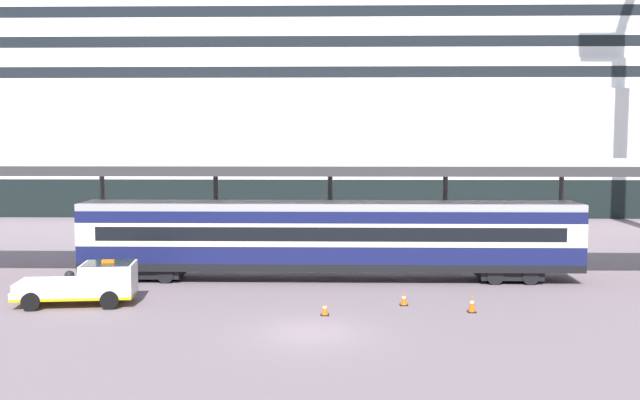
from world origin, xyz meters
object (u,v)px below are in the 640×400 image
(traffic_cone_mid, at_px, (404,298))
(traffic_cone_far, at_px, (325,308))
(quay_bollard, at_px, (70,279))
(train_carriage, at_px, (330,236))
(service_truck, at_px, (87,283))
(traffic_cone_near, at_px, (472,303))
(cruise_ship, at_px, (151,106))

(traffic_cone_mid, xyz_separation_m, traffic_cone_far, (-3.51, -1.84, -0.02))
(traffic_cone_far, distance_m, quay_bollard, 13.52)
(train_carriage, relative_size, service_truck, 4.81)
(service_truck, xyz_separation_m, quay_bollard, (-1.97, 3.04, -0.47))
(service_truck, bearing_deg, traffic_cone_near, -3.57)
(cruise_ship, bearing_deg, traffic_cone_near, -61.54)
(traffic_cone_far, bearing_deg, traffic_cone_near, 5.76)
(quay_bollard, bearing_deg, train_carriage, 12.24)
(traffic_cone_far, height_order, quay_bollard, quay_bollard)
(cruise_ship, height_order, quay_bollard, cruise_ship)
(traffic_cone_near, bearing_deg, traffic_cone_far, -174.24)
(traffic_cone_near, xyz_separation_m, traffic_cone_far, (-6.31, -0.64, -0.09))
(traffic_cone_mid, relative_size, traffic_cone_far, 1.06)
(train_carriage, xyz_separation_m, quay_bollard, (-12.80, -2.78, -1.80))
(cruise_ship, height_order, train_carriage, cruise_ship)
(cruise_ship, relative_size, service_truck, 23.04)
(traffic_cone_near, bearing_deg, service_truck, 176.43)
(train_carriage, height_order, service_truck, train_carriage)
(service_truck, xyz_separation_m, traffic_cone_near, (17.00, -1.06, -0.60))
(train_carriage, height_order, traffic_cone_near, train_carriage)
(cruise_ship, relative_size, quay_bollard, 129.65)
(service_truck, xyz_separation_m, traffic_cone_mid, (14.20, 0.14, -0.68))
(train_carriage, bearing_deg, traffic_cone_mid, -59.28)
(cruise_ship, distance_m, quay_bollard, 46.59)
(service_truck, height_order, traffic_cone_near, service_truck)
(traffic_cone_near, relative_size, quay_bollard, 0.81)
(cruise_ship, xyz_separation_m, traffic_cone_mid, (23.69, -47.68, -10.63))
(cruise_ship, distance_m, traffic_cone_mid, 54.30)
(cruise_ship, distance_m, train_carriage, 47.46)
(service_truck, distance_m, traffic_cone_mid, 14.22)
(quay_bollard, bearing_deg, cruise_ship, 99.53)
(traffic_cone_mid, bearing_deg, traffic_cone_near, -23.21)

